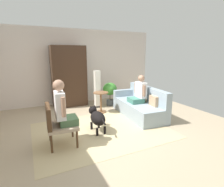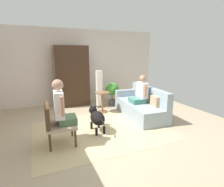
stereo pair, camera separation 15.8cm
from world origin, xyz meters
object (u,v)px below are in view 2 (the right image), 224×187
Objects in this scene: column_lamp at (99,89)px; armchair at (55,121)px; round_end_table at (102,100)px; armoire_cabinet at (72,76)px; person_on_armchair at (61,106)px; potted_plant at (112,90)px; person_on_couch at (140,92)px; couch at (141,106)px; dog at (97,117)px.

armchair is at bearing -128.65° from column_lamp.
round_end_table is 0.52× the size of column_lamp.
column_lamp is at bearing -38.16° from armoire_cabinet.
person_on_armchair reaches higher than round_end_table.
round_end_table is 0.31× the size of armoire_cabinet.
potted_plant is at bearing -25.25° from armoire_cabinet.
potted_plant is 1.52m from armoire_cabinet.
armchair is 1.06× the size of person_on_couch.
potted_plant is at bearing 105.24° from couch.
column_lamp is (-0.81, 1.34, -0.09)m from person_on_couch.
armoire_cabinet is at bearing 120.01° from round_end_table.
person_on_armchair reaches higher than column_lamp.
potted_plant is (2.05, 2.15, -0.26)m from person_on_armchair.
person_on_armchair is at bearing -3.32° from armchair.
column_lamp is (-0.86, 1.31, 0.33)m from couch.
couch is 1.41m from potted_plant.
couch is 3.09× the size of round_end_table.
person_on_couch is at bearing 17.30° from armchair.
dog is at bearing 19.43° from person_on_armchair.
round_end_table is 1.55m from armoire_cabinet.
armchair is 2.63m from person_on_couch.
armchair is 0.68× the size of column_lamp.
column_lamp reaches higher than couch.
dog is at bearing -116.01° from round_end_table.
couch reaches higher than potted_plant.
person_on_couch is 1.64m from dog.
column_lamp is at bearing -177.61° from potted_plant.
person_on_armchair is 2.87m from armoire_cabinet.
person_on_couch is 2.57m from armoire_cabinet.
person_on_armchair is at bearing -160.57° from dog.
person_on_couch reaches higher than potted_plant.
person_on_couch is 0.98× the size of potted_plant.
armoire_cabinet is at bearing 129.28° from person_on_couch.
couch is at bearing -37.40° from round_end_table.
person_on_armchair is at bearing -126.19° from column_lamp.
person_on_armchair is 1.01m from dog.
column_lamp is (1.56, 2.13, -0.18)m from person_on_armchair.
person_on_couch is 2.49m from person_on_armchair.
dog is (-1.52, -0.49, -0.38)m from person_on_couch.
round_end_table is (-0.91, 0.76, -0.33)m from person_on_couch.
person_on_armchair is at bearing -133.65° from potted_plant.
couch is 1.65m from dog.
dog is 1.08× the size of potted_plant.
armchair is 2.21m from round_end_table.
couch is 0.43m from person_on_couch.
couch is 1.21m from round_end_table.
armchair is at bearing -135.95° from round_end_table.
person_on_couch reaches higher than dog.
round_end_table is at bearing -134.80° from potted_plant.
column_lamp reaches higher than armchair.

